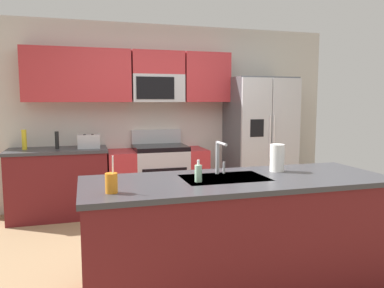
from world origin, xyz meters
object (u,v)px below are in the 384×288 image
at_px(drink_cup_orange, 111,183).
at_px(paper_towel_roll, 277,158).
at_px(range_oven, 158,178).
at_px(bottle_yellow, 24,140).
at_px(refrigerator, 259,141).
at_px(pepper_mill, 57,140).
at_px(toaster, 89,141).
at_px(soap_dispenser, 198,173).
at_px(sink_faucet, 219,155).

xyz_separation_m(drink_cup_orange, paper_towel_roll, (1.45, 0.39, 0.05)).
bearing_deg(paper_towel_roll, range_oven, 106.57).
bearing_deg(drink_cup_orange, bottle_yellow, 109.03).
distance_m(refrigerator, bottle_yellow, 3.23).
xyz_separation_m(range_oven, pepper_mill, (-1.31, -0.00, 0.57)).
relative_size(toaster, soap_dispenser, 1.65).
distance_m(toaster, paper_towel_roll, 2.64).
bearing_deg(refrigerator, paper_towel_roll, -112.48).
height_order(refrigerator, sink_faucet, refrigerator).
bearing_deg(soap_dispenser, refrigerator, 54.42).
relative_size(sink_faucet, drink_cup_orange, 1.10).
xyz_separation_m(bottle_yellow, sink_faucet, (1.82, -2.21, 0.04)).
xyz_separation_m(refrigerator, bottle_yellow, (-3.23, 0.12, 0.10)).
relative_size(range_oven, drink_cup_orange, 5.32).
relative_size(sink_faucet, paper_towel_roll, 1.17).
height_order(bottle_yellow, drink_cup_orange, drink_cup_orange).
height_order(refrigerator, bottle_yellow, refrigerator).
xyz_separation_m(sink_faucet, paper_towel_roll, (0.53, -0.02, -0.05)).
xyz_separation_m(range_oven, soap_dispenser, (-0.14, -2.40, 0.53)).
bearing_deg(sink_faucet, drink_cup_orange, -156.27).
height_order(range_oven, soap_dispenser, range_oven).
relative_size(refrigerator, soap_dispenser, 10.88).
relative_size(refrigerator, bottle_yellow, 7.30).
bearing_deg(paper_towel_roll, refrigerator, 67.52).
relative_size(drink_cup_orange, paper_towel_roll, 1.07).
bearing_deg(refrigerator, bottle_yellow, 177.93).
bearing_deg(toaster, sink_faucet, -63.93).
xyz_separation_m(range_oven, refrigerator, (1.52, -0.07, 0.48)).
bearing_deg(range_oven, soap_dispenser, -93.37).
bearing_deg(drink_cup_orange, range_oven, 72.58).
xyz_separation_m(pepper_mill, bottle_yellow, (-0.40, 0.05, 0.01)).
bearing_deg(soap_dispenser, sink_faucet, 42.29).
xyz_separation_m(pepper_mill, drink_cup_orange, (0.51, -2.57, -0.04)).
height_order(toaster, paper_towel_roll, paper_towel_roll).
bearing_deg(refrigerator, soap_dispenser, -125.58).
height_order(range_oven, drink_cup_orange, drink_cup_orange).
bearing_deg(sink_faucet, range_oven, 93.02).
height_order(range_oven, bottle_yellow, bottle_yellow).
height_order(refrigerator, toaster, refrigerator).
bearing_deg(refrigerator, range_oven, 177.29).
xyz_separation_m(range_oven, paper_towel_roll, (0.65, -2.18, 0.58)).
height_order(refrigerator, pepper_mill, refrigerator).
relative_size(pepper_mill, sink_faucet, 0.80).
bearing_deg(refrigerator, drink_cup_orange, -132.99).
bearing_deg(bottle_yellow, soap_dispenser, -57.31).
distance_m(pepper_mill, paper_towel_roll, 2.93).
bearing_deg(toaster, refrigerator, -0.46).
distance_m(refrigerator, sink_faucet, 2.52).
xyz_separation_m(refrigerator, soap_dispenser, (-1.66, -2.32, 0.04)).
distance_m(refrigerator, pepper_mill, 2.83).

